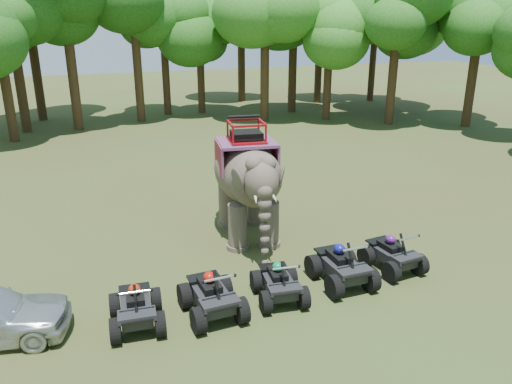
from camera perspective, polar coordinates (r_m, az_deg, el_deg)
ground at (r=14.58m, az=1.74°, el=-8.54°), size 110.00×110.00×0.00m
elephant at (r=15.89m, az=-1.01°, el=1.47°), size 2.72×4.86×3.86m
atv_0 at (r=12.08m, az=-13.59°, el=-12.16°), size 1.37×1.78×1.23m
atv_1 at (r=12.17m, az=-5.08°, el=-11.13°), size 1.36×1.82×1.32m
atv_2 at (r=12.77m, az=2.65°, el=-9.81°), size 1.41×1.78×1.20m
atv_3 at (r=13.61m, az=9.79°, el=-7.78°), size 1.35×1.84×1.35m
atv_4 at (r=14.67m, az=15.40°, el=-6.37°), size 1.36×1.77×1.24m
tree_0 at (r=35.10m, az=-13.50°, el=15.10°), size 6.28×6.28×8.97m
tree_1 at (r=37.68m, az=-6.38°, el=14.73°), size 5.33×5.33×7.61m
tree_2 at (r=34.46m, az=1.02°, el=16.21°), size 6.84×6.84×9.77m
tree_3 at (r=35.21m, az=8.29°, el=14.72°), size 5.67×5.67×8.10m
tree_4 at (r=34.38m, az=15.55°, el=14.90°), size 6.32×6.32×9.03m
tree_5 at (r=35.27m, az=23.80°, el=14.35°), size 6.53×6.53×9.33m
tree_28 at (r=31.59m, az=-26.92°, el=12.34°), size 5.65×5.65×8.07m
tree_29 at (r=33.49m, az=-20.53°, el=15.07°), size 6.94×6.94×9.92m
tree_30 at (r=33.96m, az=-25.76°, el=13.82°), size 6.44×6.44×9.19m
tree_31 at (r=37.89m, az=4.27°, el=16.70°), size 7.07×7.07×10.10m
tree_32 at (r=37.38m, az=-10.36°, el=14.44°), size 5.28×5.28×7.54m
tree_33 at (r=36.63m, az=-25.85°, el=14.45°), size 6.76×6.76×9.65m
tree_34 at (r=42.92m, az=-1.70°, el=17.15°), size 7.16×7.16×10.23m
tree_35 at (r=37.69m, az=-24.16°, el=14.91°), size 6.88×6.88×9.83m
tree_36 at (r=42.40m, az=7.24°, el=16.11°), size 6.26×6.26×8.94m
tree_38 at (r=40.25m, az=15.70°, el=15.85°), size 6.70×6.70×9.57m
tree_39 at (r=44.18m, az=13.26°, el=15.20°), size 5.51×5.51×7.87m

